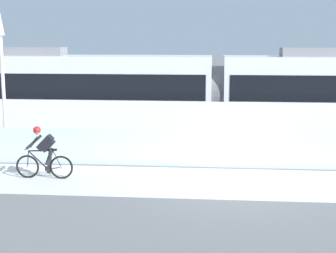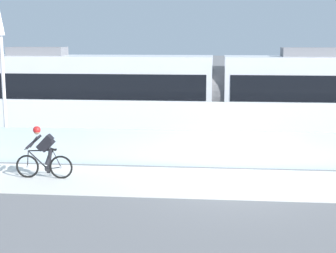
% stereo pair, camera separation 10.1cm
% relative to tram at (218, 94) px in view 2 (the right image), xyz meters
% --- Properties ---
extents(ground_plane, '(200.00, 200.00, 0.00)m').
position_rel_tram_xyz_m(ground_plane, '(0.52, -6.85, -1.89)').
color(ground_plane, slate).
extents(bike_path_deck, '(32.00, 3.20, 0.01)m').
position_rel_tram_xyz_m(bike_path_deck, '(0.52, -6.85, -1.89)').
color(bike_path_deck, silver).
rests_on(bike_path_deck, ground).
extents(glass_parapet, '(32.00, 0.05, 1.22)m').
position_rel_tram_xyz_m(glass_parapet, '(0.52, -5.00, -1.28)').
color(glass_parapet, silver).
rests_on(glass_parapet, ground).
extents(concrete_barrier_wall, '(32.00, 0.36, 1.93)m').
position_rel_tram_xyz_m(concrete_barrier_wall, '(0.52, -3.20, -0.93)').
color(concrete_barrier_wall, white).
rests_on(concrete_barrier_wall, ground).
extents(tram_rail_near, '(32.00, 0.08, 0.01)m').
position_rel_tram_xyz_m(tram_rail_near, '(0.52, -0.72, -1.89)').
color(tram_rail_near, '#595654').
rests_on(tram_rail_near, ground).
extents(tram_rail_far, '(32.00, 0.08, 0.01)m').
position_rel_tram_xyz_m(tram_rail_far, '(0.52, 0.72, -1.89)').
color(tram_rail_far, '#595654').
rests_on(tram_rail_far, ground).
extents(tram, '(22.56, 2.54, 3.81)m').
position_rel_tram_xyz_m(tram, '(0.00, 0.00, 0.00)').
color(tram, silver).
rests_on(tram, ground).
extents(cyclist_on_bike, '(1.77, 0.58, 1.61)m').
position_rel_tram_xyz_m(cyclist_on_bike, '(-5.22, -6.85, -1.11)').
color(cyclist_on_bike, black).
rests_on(cyclist_on_bike, ground).
extents(lamp_post_antenna, '(0.28, 0.28, 5.20)m').
position_rel_tram_xyz_m(lamp_post_antenna, '(-7.28, -4.70, 1.40)').
color(lamp_post_antenna, gray).
rests_on(lamp_post_antenna, ground).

